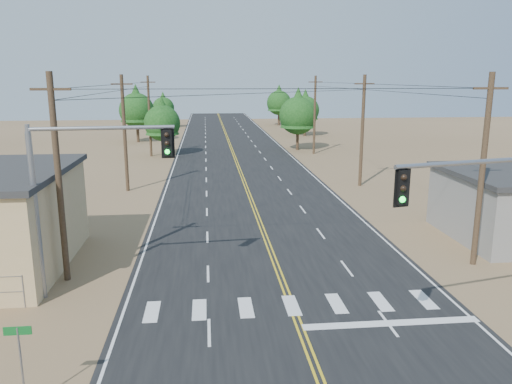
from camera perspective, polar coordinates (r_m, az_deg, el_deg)
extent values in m
cube|color=black|center=(43.07, -0.88, -0.10)|extent=(15.00, 200.00, 0.02)
cylinder|color=gray|center=(24.00, -25.02, -10.26)|extent=(0.06, 0.06, 1.50)
cylinder|color=#4C3826|center=(25.24, -21.62, 1.26)|extent=(0.30, 0.30, 10.00)
cube|color=#4C3826|center=(24.81, -22.43, 10.81)|extent=(1.80, 0.12, 0.12)
cylinder|color=#4C3826|center=(44.61, -14.78, 6.43)|extent=(0.30, 0.30, 10.00)
cube|color=#4C3826|center=(44.36, -15.10, 11.83)|extent=(1.80, 0.12, 0.12)
cylinder|color=#4C3826|center=(64.36, -12.08, 8.44)|extent=(0.30, 0.30, 10.00)
cube|color=#4C3826|center=(64.19, -12.25, 12.17)|extent=(1.80, 0.12, 0.12)
cylinder|color=#4C3826|center=(28.05, 24.44, 2.10)|extent=(0.30, 0.30, 10.00)
cube|color=#4C3826|center=(27.66, 25.25, 10.67)|extent=(1.80, 0.12, 0.12)
cylinder|color=#4C3826|center=(46.25, 12.05, 6.79)|extent=(0.30, 0.30, 10.00)
cube|color=#4C3826|center=(46.02, 12.30, 12.00)|extent=(1.80, 0.12, 0.12)
cylinder|color=#4C3826|center=(65.51, 6.72, 8.70)|extent=(0.30, 0.30, 10.00)
cube|color=#4C3826|center=(65.35, 6.82, 12.38)|extent=(1.80, 0.12, 0.12)
cylinder|color=gray|center=(23.80, -23.80, -2.70)|extent=(0.26, 0.26, 7.49)
cylinder|color=gray|center=(23.15, -24.64, 6.27)|extent=(0.19, 0.19, 0.64)
cylinder|color=gray|center=(22.59, -17.11, 7.00)|extent=(6.09, 0.65, 0.17)
cube|color=black|center=(22.51, -10.07, 5.57)|extent=(0.40, 0.35, 1.18)
sphere|color=black|center=(22.28, -10.18, 6.46)|extent=(0.21, 0.21, 0.21)
sphere|color=black|center=(22.32, -10.14, 5.50)|extent=(0.21, 0.21, 0.21)
sphere|color=#0CE533|center=(22.37, -10.10, 4.55)|extent=(0.21, 0.21, 0.21)
cylinder|color=gray|center=(17.64, 23.70, 3.15)|extent=(5.86, 1.49, 0.16)
cube|color=black|center=(16.08, 16.36, 0.53)|extent=(0.40, 0.37, 1.09)
sphere|color=black|center=(15.84, 16.54, 1.62)|extent=(0.20, 0.20, 0.20)
sphere|color=black|center=(15.91, 16.46, 0.40)|extent=(0.20, 0.20, 0.20)
sphere|color=#0CE533|center=(15.98, 16.38, -0.82)|extent=(0.20, 0.20, 0.20)
cylinder|color=gray|center=(17.08, -25.19, -17.78)|extent=(0.06, 0.06, 2.65)
cube|color=#0D6121|center=(16.52, -25.61, -14.12)|extent=(0.79, 0.03, 0.26)
cylinder|color=#3F2D1E|center=(64.86, -10.58, 5.30)|extent=(0.44, 0.44, 2.72)
cone|color=#124112|center=(64.49, -10.72, 8.62)|extent=(4.23, 4.23, 4.83)
sphere|color=#124112|center=(64.56, -10.68, 7.76)|extent=(4.53, 4.53, 4.53)
cylinder|color=#3F2D1E|center=(79.67, -13.36, 6.72)|extent=(0.44, 0.44, 3.18)
cone|color=#124112|center=(79.34, -13.53, 9.89)|extent=(4.95, 4.95, 5.66)
sphere|color=#124112|center=(79.40, -13.48, 9.06)|extent=(5.31, 5.31, 5.31)
cylinder|color=#3F2D1E|center=(101.63, -10.48, 7.94)|extent=(0.47, 0.47, 2.56)
cone|color=#124112|center=(101.40, -10.57, 9.94)|extent=(3.99, 3.99, 4.56)
sphere|color=#124112|center=(101.45, -10.55, 9.42)|extent=(4.27, 4.27, 4.27)
cylinder|color=#3F2D1E|center=(69.16, 4.76, 6.08)|extent=(0.39, 0.39, 3.07)
cone|color=#124112|center=(68.78, 4.83, 9.61)|extent=(4.78, 4.78, 5.46)
sphere|color=#124112|center=(68.86, 4.81, 8.69)|extent=(5.12, 5.12, 5.12)
cylinder|color=#3F2D1E|center=(86.26, 5.59, 7.34)|extent=(0.47, 0.47, 2.85)
cone|color=#124112|center=(85.97, 5.65, 9.97)|extent=(4.44, 4.44, 5.07)
sphere|color=#124112|center=(86.03, 5.63, 9.28)|extent=(4.76, 4.76, 4.76)
cylinder|color=#3F2D1E|center=(105.81, 2.62, 8.46)|extent=(0.44, 0.44, 3.04)
cone|color=#124112|center=(105.57, 2.65, 10.74)|extent=(4.73, 4.73, 5.41)
sphere|color=#124112|center=(105.62, 2.64, 10.15)|extent=(5.07, 5.07, 5.07)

